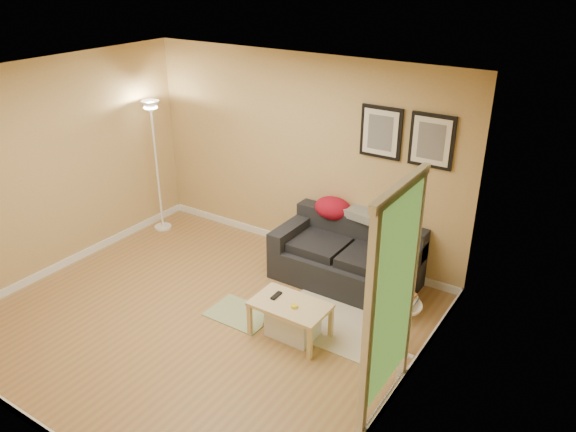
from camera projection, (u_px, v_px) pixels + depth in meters
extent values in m
plane|color=#9D7743|center=(204.00, 318.00, 6.18)|extent=(4.50, 4.50, 0.00)
plane|color=white|center=(186.00, 80.00, 5.08)|extent=(4.50, 4.50, 0.00)
plane|color=tan|center=(301.00, 157.00, 7.15)|extent=(4.50, 0.00, 4.50)
plane|color=tan|center=(13.00, 305.00, 4.11)|extent=(4.50, 0.00, 4.50)
plane|color=tan|center=(55.00, 168.00, 6.75)|extent=(0.00, 4.00, 4.00)
plane|color=tan|center=(407.00, 274.00, 4.51)|extent=(0.00, 4.00, 4.00)
cube|color=white|center=(300.00, 244.00, 7.67)|extent=(4.50, 0.02, 0.10)
cube|color=white|center=(45.00, 430.00, 4.65)|extent=(4.50, 0.02, 0.10)
cube|color=white|center=(72.00, 259.00, 7.27)|extent=(0.02, 4.00, 0.10)
cube|color=white|center=(393.00, 393.00, 5.04)|extent=(0.02, 4.00, 0.10)
cube|color=beige|center=(332.00, 324.00, 6.07)|extent=(1.25, 0.85, 0.01)
cube|color=#668C4C|center=(240.00, 314.00, 6.24)|extent=(0.70, 0.50, 0.01)
cube|color=black|center=(276.00, 296.00, 5.85)|extent=(0.06, 0.16, 0.02)
cylinder|color=yellow|center=(294.00, 306.00, 5.66)|extent=(0.07, 0.07, 0.03)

